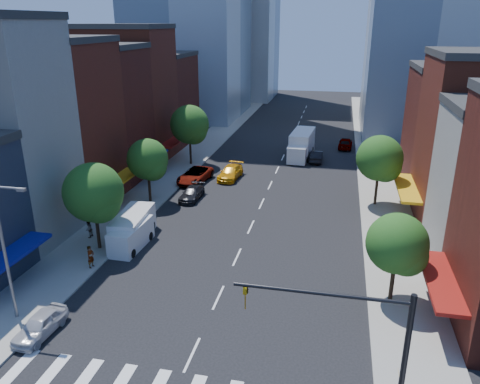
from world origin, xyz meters
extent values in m
plane|color=black|center=(0.00, 0.00, 0.00)|extent=(220.00, 220.00, 0.00)
cube|color=gray|center=(-12.50, 40.00, 0.07)|extent=(5.00, 120.00, 0.15)
cube|color=gray|center=(12.50, 40.00, 0.07)|extent=(5.00, 120.00, 0.15)
cube|color=maroon|center=(-21.00, 20.50, 8.00)|extent=(12.00, 9.00, 16.00)
cube|color=#4A1A12|center=(-21.00, 29.00, 7.50)|extent=(12.00, 8.00, 15.00)
cube|color=maroon|center=(-21.00, 37.50, 8.50)|extent=(12.00, 9.00, 17.00)
cube|color=#4A1A12|center=(-21.00, 47.00, 6.50)|extent=(12.00, 10.00, 13.00)
cube|color=#4A1A12|center=(21.00, 34.00, 6.50)|extent=(12.00, 10.00, 13.00)
cylinder|color=black|center=(10.50, -4.50, 4.15)|extent=(0.24, 0.24, 8.00)
cylinder|color=black|center=(7.00, -4.50, 7.75)|extent=(7.00, 0.16, 0.16)
imported|color=gold|center=(4.00, -4.50, 7.15)|extent=(0.22, 0.18, 1.10)
cylinder|color=slate|center=(-12.00, 1.00, 4.65)|extent=(0.20, 0.20, 9.00)
cylinder|color=slate|center=(-11.00, 1.00, 8.95)|extent=(2.00, 0.14, 0.14)
cube|color=slate|center=(-10.10, 1.00, 8.90)|extent=(0.50, 0.25, 0.18)
cylinder|color=black|center=(-11.50, 11.00, 2.11)|extent=(0.28, 0.28, 3.92)
sphere|color=#164E1A|center=(-11.50, 11.00, 5.05)|extent=(4.80, 4.80, 4.80)
sphere|color=#164E1A|center=(-10.90, 10.70, 4.35)|extent=(3.36, 3.36, 3.36)
cylinder|color=black|center=(-11.50, 22.00, 1.97)|extent=(0.28, 0.28, 3.64)
sphere|color=#164E1A|center=(-11.50, 22.00, 4.70)|extent=(4.20, 4.20, 4.20)
sphere|color=#164E1A|center=(-10.90, 21.70, 4.05)|extent=(2.94, 2.94, 2.94)
cylinder|color=black|center=(-11.50, 36.00, 2.25)|extent=(0.28, 0.28, 4.20)
sphere|color=#164E1A|center=(-11.50, 36.00, 5.40)|extent=(5.00, 5.00, 5.00)
sphere|color=#164E1A|center=(-10.90, 35.70, 4.65)|extent=(3.50, 3.50, 3.50)
cylinder|color=black|center=(11.50, 8.00, 1.83)|extent=(0.28, 0.28, 3.36)
sphere|color=#164E1A|center=(11.50, 8.00, 4.35)|extent=(4.00, 4.00, 4.00)
sphere|color=#164E1A|center=(12.10, 7.70, 3.75)|extent=(2.80, 2.80, 2.80)
cylinder|color=black|center=(11.50, 26.00, 2.11)|extent=(0.28, 0.28, 3.92)
sphere|color=#164E1A|center=(11.50, 26.00, 5.05)|extent=(4.60, 4.60, 4.60)
sphere|color=#164E1A|center=(12.10, 25.70, 4.35)|extent=(3.22, 3.22, 3.22)
imported|color=#BDBCC2|center=(-9.50, -0.13, 0.68)|extent=(1.83, 4.07, 1.36)
imported|color=black|center=(-9.50, 12.39, 0.70)|extent=(1.82, 4.34, 1.39)
imported|color=#999999|center=(-8.85, 29.30, 0.82)|extent=(3.41, 6.20, 1.65)
imported|color=black|center=(-7.50, 23.79, 0.65)|extent=(1.97, 4.55, 1.31)
cube|color=silver|center=(-9.04, 11.92, 1.03)|extent=(2.15, 4.97, 2.06)
cube|color=black|center=(-9.11, 10.06, 1.32)|extent=(1.85, 1.05, 0.88)
cylinder|color=black|center=(-9.98, 10.29, 0.34)|extent=(0.27, 0.75, 0.74)
cylinder|color=black|center=(-8.22, 10.22, 0.34)|extent=(0.27, 0.75, 0.74)
cylinder|color=black|center=(-9.85, 13.62, 0.34)|extent=(0.27, 0.75, 0.74)
cylinder|color=black|center=(-8.09, 13.55, 0.34)|extent=(0.27, 0.75, 0.74)
cube|color=silver|center=(-9.50, 13.40, 1.20)|extent=(2.72, 5.89, 2.41)
cube|color=black|center=(-9.33, 11.23, 1.55)|extent=(2.20, 1.30, 1.03)
cylinder|color=black|center=(-10.38, 11.38, 0.40)|extent=(0.35, 0.89, 0.87)
cylinder|color=black|center=(-8.32, 11.53, 0.40)|extent=(0.35, 0.89, 0.87)
cylinder|color=black|center=(-10.68, 15.26, 0.40)|extent=(0.35, 0.89, 0.87)
cylinder|color=black|center=(-8.62, 15.42, 0.40)|extent=(0.35, 0.89, 0.87)
imported|color=orange|center=(-5.05, 31.41, 0.77)|extent=(2.53, 5.42, 1.53)
imported|color=black|center=(4.64, 40.99, 0.75)|extent=(1.59, 4.56, 1.50)
imported|color=#999999|center=(8.48, 48.89, 0.82)|extent=(2.17, 4.91, 1.64)
cube|color=white|center=(2.47, 43.42, 1.77)|extent=(3.14, 7.35, 3.54)
cube|color=white|center=(2.18, 39.23, 1.22)|extent=(2.56, 2.15, 2.21)
cylinder|color=black|center=(1.03, 40.19, 0.50)|extent=(0.40, 1.01, 0.99)
cylinder|color=black|center=(3.46, 40.03, 0.50)|extent=(0.40, 1.01, 0.99)
cylinder|color=black|center=(1.37, 45.15, 0.50)|extent=(0.40, 1.01, 0.99)
cylinder|color=black|center=(3.80, 44.99, 0.50)|extent=(0.40, 1.01, 0.99)
imported|color=#999999|center=(-10.50, 7.85, 1.03)|extent=(0.53, 0.71, 1.77)
imported|color=#999999|center=(-13.31, 12.63, 0.91)|extent=(0.61, 0.76, 1.52)
camera|label=1|loc=(7.21, -20.78, 17.87)|focal=35.00mm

